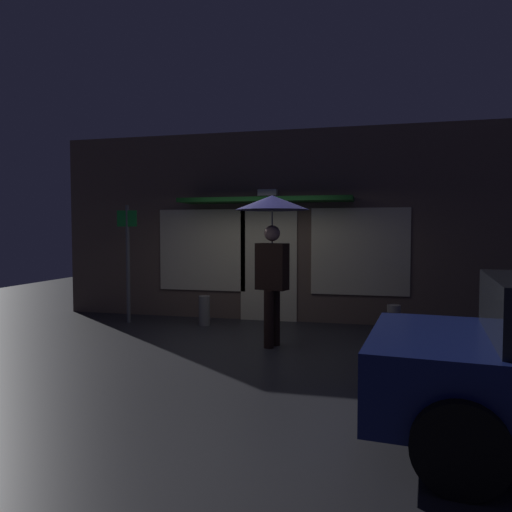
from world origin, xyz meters
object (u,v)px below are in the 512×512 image
person_with_umbrella (272,228)px  sidewalk_bollard (204,311)px  street_sign_post (128,256)px  sidewalk_bollard_2 (394,320)px

person_with_umbrella → sidewalk_bollard: size_ratio=4.17×
person_with_umbrella → street_sign_post: person_with_umbrella is taller
sidewalk_bollard → sidewalk_bollard_2: (3.34, 0.01, -0.02)m
sidewalk_bollard → street_sign_post: bearing=-177.2°
street_sign_post → sidewalk_bollard: (1.49, 0.07, -0.99)m
sidewalk_bollard → person_with_umbrella: bearing=-40.1°
street_sign_post → sidewalk_bollard: street_sign_post is taller
person_with_umbrella → street_sign_post: size_ratio=1.02×
person_with_umbrella → sidewalk_bollard_2: bearing=-128.3°
street_sign_post → sidewalk_bollard: bearing=2.8°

